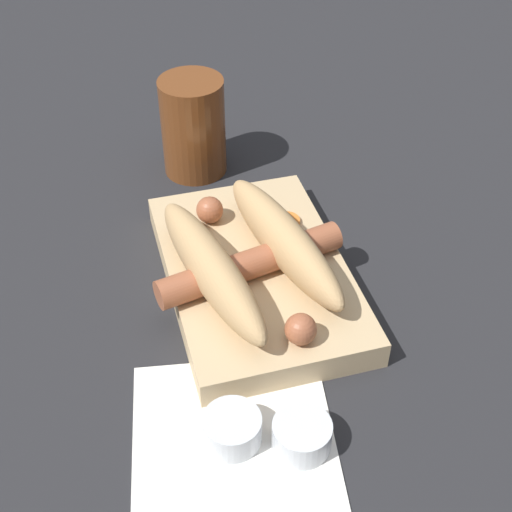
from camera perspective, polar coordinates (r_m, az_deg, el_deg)
name	(u,v)px	position (r m, az deg, el deg)	size (l,w,h in m)	color
ground_plane	(256,285)	(0.67, 0.00, -2.37)	(3.00, 3.00, 0.00)	#232326
food_tray	(256,275)	(0.66, 0.00, -1.52)	(0.25, 0.16, 0.03)	tan
bread_roll	(249,256)	(0.63, -0.56, 0.04)	(0.21, 0.15, 0.05)	tan
sausage	(251,264)	(0.64, -0.41, -0.65)	(0.20, 0.18, 0.03)	#9E5638
pickled_veggies	(278,222)	(0.70, 1.77, 2.74)	(0.04, 0.05, 0.00)	orange
napkin	(234,437)	(0.56, -1.81, -14.31)	(0.18, 0.18, 0.00)	white
condiment_cup_near	(232,431)	(0.55, -1.91, -13.80)	(0.05, 0.05, 0.03)	silver
condiment_cup_far	(302,437)	(0.55, 3.67, -14.25)	(0.05, 0.05, 0.03)	silver
drink_glass	(193,127)	(0.80, -5.04, 10.26)	(0.07, 0.07, 0.11)	brown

